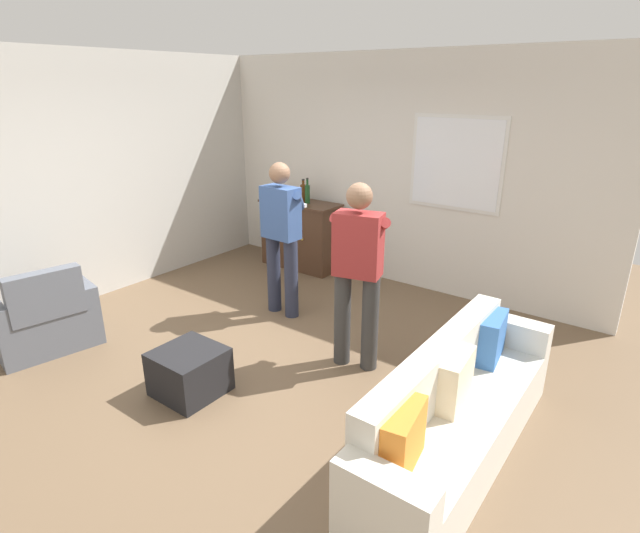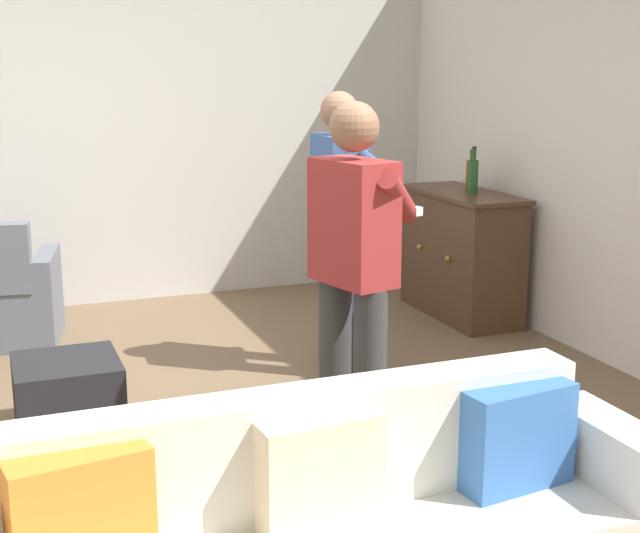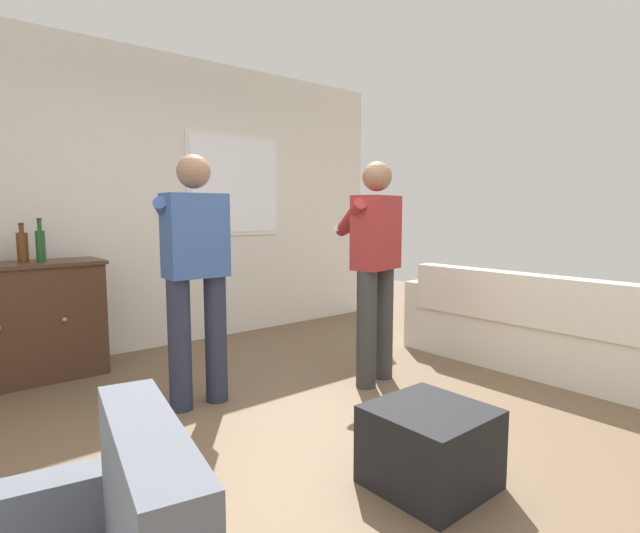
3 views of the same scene
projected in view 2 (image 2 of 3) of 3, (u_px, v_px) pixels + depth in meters
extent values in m
plane|color=brown|center=(198.00, 422.00, 4.66)|extent=(10.40, 10.40, 0.00)
cube|color=silver|center=(630.00, 138.00, 5.29)|extent=(5.20, 0.12, 2.80)
cube|color=beige|center=(109.00, 121.00, 6.76)|extent=(0.12, 5.20, 2.80)
cube|color=silver|center=(305.00, 449.00, 2.88)|extent=(0.18, 1.94, 0.40)
cube|color=silver|center=(606.00, 506.00, 3.13)|extent=(0.55, 0.18, 0.64)
cube|color=#386BB7|center=(518.00, 437.00, 3.02)|extent=(0.19, 0.41, 0.36)
cube|color=beige|center=(320.00, 472.00, 2.76)|extent=(0.17, 0.41, 0.36)
cube|color=orange|center=(81.00, 514.00, 2.51)|extent=(0.20, 0.42, 0.36)
cube|color=slate|center=(49.00, 296.00, 6.00)|extent=(0.65, 0.24, 0.60)
cube|color=#472D1E|center=(461.00, 256.00, 6.54)|extent=(1.08, 0.44, 0.89)
cube|color=#472D1E|center=(464.00, 194.00, 6.44)|extent=(1.12, 0.48, 0.03)
sphere|color=#B79338|center=(419.00, 247.00, 6.64)|extent=(0.04, 0.04, 0.04)
sphere|color=#B79338|center=(448.00, 259.00, 6.25)|extent=(0.04, 0.04, 0.04)
cylinder|color=#593314|center=(472.00, 176.00, 6.41)|extent=(0.08, 0.08, 0.23)
cylinder|color=#593314|center=(472.00, 156.00, 6.38)|extent=(0.03, 0.03, 0.06)
cylinder|color=#262626|center=(473.00, 151.00, 6.37)|extent=(0.04, 0.04, 0.02)
cylinder|color=#1E4C23|center=(473.00, 177.00, 6.29)|extent=(0.07, 0.07, 0.24)
cylinder|color=#1E4C23|center=(474.00, 154.00, 6.25)|extent=(0.03, 0.03, 0.08)
cylinder|color=#262626|center=(474.00, 148.00, 6.24)|extent=(0.04, 0.04, 0.02)
cube|color=black|center=(68.00, 397.00, 4.49)|extent=(0.51, 0.51, 0.39)
cylinder|color=#282D42|center=(331.00, 295.00, 5.48)|extent=(0.15, 0.15, 0.88)
cylinder|color=#282D42|center=(346.00, 306.00, 5.25)|extent=(0.15, 0.15, 0.88)
cube|color=#385693|center=(339.00, 182.00, 5.20)|extent=(0.41, 0.23, 0.55)
sphere|color=#8C664C|center=(339.00, 110.00, 5.11)|extent=(0.22, 0.22, 0.22)
cylinder|color=#385693|center=(357.00, 160.00, 5.34)|extent=(0.34, 0.40, 0.29)
cylinder|color=#385693|center=(372.00, 164.00, 5.12)|extent=(0.32, 0.41, 0.29)
cube|color=white|center=(389.00, 176.00, 5.30)|extent=(0.15, 0.05, 0.04)
cylinder|color=#383838|center=(335.00, 368.00, 4.18)|extent=(0.15, 0.15, 0.88)
cylinder|color=#383838|center=(370.00, 384.00, 3.97)|extent=(0.15, 0.15, 0.88)
cube|color=#9E2D2D|center=(353.00, 222.00, 3.91)|extent=(0.44, 0.31, 0.55)
sphere|color=#8C664C|center=(354.00, 127.00, 3.82)|extent=(0.22, 0.22, 0.22)
cylinder|color=#9E2D2D|center=(366.00, 191.00, 4.07)|extent=(0.25, 0.44, 0.29)
cylinder|color=#9E2D2D|center=(399.00, 197.00, 3.89)|extent=(0.39, 0.35, 0.29)
cube|color=white|center=(409.00, 210.00, 4.09)|extent=(0.16, 0.07, 0.04)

